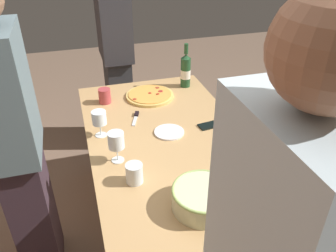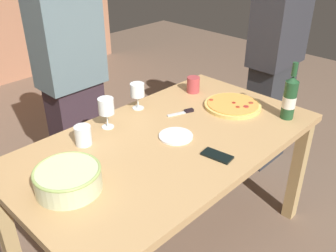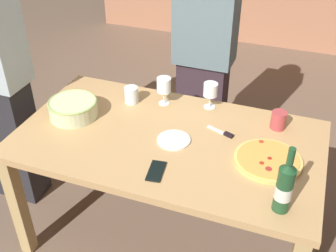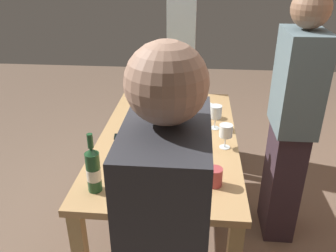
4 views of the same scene
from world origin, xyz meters
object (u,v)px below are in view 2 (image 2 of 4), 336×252
object	(u,v)px
dining_table	(168,154)
wine_bottle	(290,97)
serving_bowl	(68,178)
wine_glass_near_pizza	(137,91)
side_plate	(176,136)
cup_ceramic	(83,135)
person_host	(72,79)
pizza_knife	(184,112)
person_guest_left	(275,60)
pizza	(233,105)
cup_amber	(193,85)
wine_glass_by_bottle	(106,108)
cell_phone	(217,156)

from	to	relation	value
dining_table	wine_bottle	xyz separation A→B (m)	(0.62, -0.32, 0.22)
serving_bowl	wine_bottle	xyz separation A→B (m)	(1.20, -0.33, 0.07)
wine_glass_near_pizza	side_plate	bearing A→B (deg)	-102.61
wine_glass_near_pizza	cup_ceramic	bearing A→B (deg)	-166.98
person_host	pizza_knife	bearing A→B (deg)	22.04
wine_bottle	person_guest_left	size ratio (longest dim) A/B	0.20
dining_table	pizza_knife	distance (m)	0.31
side_plate	person_guest_left	xyz separation A→B (m)	(1.17, 0.12, 0.08)
pizza	pizza_knife	xyz separation A→B (m)	(-0.26, 0.15, -0.01)
wine_bottle	cup_amber	distance (m)	0.62
wine_glass_by_bottle	person_guest_left	world-z (taller)	person_guest_left
wine_glass_near_pizza	cell_phone	xyz separation A→B (m)	(-0.08, -0.64, -0.11)
wine_glass_by_bottle	cup_ceramic	world-z (taller)	wine_glass_by_bottle
person_guest_left	person_host	bearing A→B (deg)	-33.84
wine_glass_by_bottle	cup_amber	xyz separation A→B (m)	(0.67, -0.02, -0.07)
side_plate	person_host	bearing A→B (deg)	95.19
wine_glass_near_pizza	side_plate	distance (m)	0.41
pizza	person_guest_left	bearing A→B (deg)	10.35
person_guest_left	pizza_knife	bearing A→B (deg)	-6.62
cup_ceramic	person_guest_left	bearing A→B (deg)	-5.94
wine_bottle	pizza_knife	world-z (taller)	wine_bottle
side_plate	pizza	bearing A→B (deg)	-0.59
wine_glass_by_bottle	cell_phone	xyz separation A→B (m)	(0.18, -0.59, -0.11)
dining_table	wine_bottle	size ratio (longest dim) A/B	4.96
serving_bowl	cup_amber	bearing A→B (deg)	14.10
wine_bottle	serving_bowl	bearing A→B (deg)	164.56
pizza	person_host	xyz separation A→B (m)	(-0.56, 0.82, 0.10)
cup_amber	person_host	bearing A→B (deg)	138.12
cup_amber	side_plate	size ratio (longest dim) A/B	0.57
serving_bowl	cup_amber	xyz separation A→B (m)	(1.10, 0.28, -0.00)
dining_table	cell_phone	bearing A→B (deg)	-81.37
pizza	cell_phone	bearing A→B (deg)	-152.07
side_plate	pizza_knife	world-z (taller)	pizza_knife
wine_bottle	person_guest_left	bearing A→B (deg)	35.66
cup_ceramic	pizza_knife	xyz separation A→B (m)	(0.59, -0.13, -0.04)
cup_ceramic	wine_glass_by_bottle	bearing A→B (deg)	15.15
wine_bottle	wine_glass_near_pizza	size ratio (longest dim) A/B	2.07
wine_bottle	wine_glass_near_pizza	bearing A→B (deg)	126.16
pizza	serving_bowl	xyz separation A→B (m)	(-1.10, 0.04, 0.04)
dining_table	cell_phone	size ratio (longest dim) A/B	11.11
wine_bottle	wine_glass_near_pizza	xyz separation A→B (m)	(-0.50, 0.68, -0.01)
dining_table	pizza_knife	bearing A→B (deg)	26.19
cell_phone	cup_ceramic	bearing A→B (deg)	-63.48
cup_ceramic	side_plate	bearing A→B (deg)	-37.46
serving_bowl	cup_amber	size ratio (longest dim) A/B	2.76
wine_glass_by_bottle	cup_ceramic	size ratio (longest dim) A/B	1.71
person_guest_left	wine_glass_near_pizza	bearing A→B (deg)	-18.48
wine_bottle	wine_glass_by_bottle	size ratio (longest dim) A/B	1.92
cup_ceramic	side_plate	xyz separation A→B (m)	(0.37, -0.28, -0.04)
serving_bowl	cup_ceramic	bearing A→B (deg)	45.55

